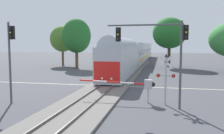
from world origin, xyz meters
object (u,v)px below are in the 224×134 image
object	(u,v)px
oak_behind_train	(76,36)
crossing_signal_mast	(166,74)
commuter_train	(138,52)
crossing_gate_near	(139,85)
elm_centre_background	(169,33)
pine_left_background	(63,39)
traffic_signal_near_right	(159,42)
traffic_signal_near_left	(11,50)

from	to	relation	value
oak_behind_train	crossing_signal_mast	bearing A→B (deg)	-57.24
commuter_train	oak_behind_train	distance (m)	16.63
crossing_gate_near	crossing_signal_mast	world-z (taller)	crossing_signal_mast
commuter_train	elm_centre_background	bearing A→B (deg)	-42.73
commuter_train	crossing_gate_near	distance (m)	37.50
crossing_signal_mast	oak_behind_train	xyz separation A→B (m)	(-16.16, 25.11, 3.81)
pine_left_background	elm_centre_background	size ratio (longest dim) A/B	0.86
crossing_gate_near	traffic_signal_near_right	bearing A→B (deg)	-43.33
commuter_train	oak_behind_train	xyz separation A→B (m)	(-10.32, -12.59, 3.41)
traffic_signal_near_left	crossing_signal_mast	bearing A→B (deg)	9.39
crossing_gate_near	elm_centre_background	distance (m)	31.51
commuter_train	traffic_signal_near_left	xyz separation A→B (m)	(-5.60, -39.59, 1.39)
crossing_signal_mast	pine_left_background	bearing A→B (deg)	125.02
oak_behind_train	elm_centre_background	xyz separation A→B (m)	(17.23, 6.20, 0.64)
crossing_gate_near	traffic_signal_near_right	size ratio (longest dim) A/B	1.00
crossing_gate_near	pine_left_background	size ratio (longest dim) A/B	0.71
pine_left_background	traffic_signal_near_left	bearing A→B (deg)	-73.10
crossing_gate_near	pine_left_background	distance (m)	35.78
traffic_signal_near_right	pine_left_background	bearing A→B (deg)	123.53
traffic_signal_near_right	elm_centre_background	size ratio (longest dim) A/B	0.62
crossing_gate_near	traffic_signal_near_left	size ratio (longest dim) A/B	0.98
crossing_signal_mast	oak_behind_train	world-z (taller)	oak_behind_train
traffic_signal_near_left	oak_behind_train	world-z (taller)	oak_behind_train
crossing_signal_mast	elm_centre_background	bearing A→B (deg)	88.04
oak_behind_train	pine_left_background	size ratio (longest dim) A/B	1.10
traffic_signal_near_left	traffic_signal_near_right	world-z (taller)	traffic_signal_near_left
commuter_train	pine_left_background	world-z (taller)	pine_left_background
commuter_train	traffic_signal_near_left	bearing A→B (deg)	-98.05
commuter_train	traffic_signal_near_right	world-z (taller)	traffic_signal_near_right
traffic_signal_near_left	traffic_signal_near_right	xyz separation A→B (m)	(10.94, 0.90, 0.52)
commuter_train	pine_left_background	xyz separation A→B (m)	(-15.38, -7.41, 3.00)
traffic_signal_near_left	elm_centre_background	size ratio (longest dim) A/B	0.62
commuter_train	crossing_gate_near	xyz separation A→B (m)	(3.85, -37.28, -1.32)
traffic_signal_near_right	elm_centre_background	distance (m)	32.42
commuter_train	traffic_signal_near_right	xyz separation A→B (m)	(5.34, -38.69, 1.91)
elm_centre_background	crossing_gate_near	bearing A→B (deg)	-95.66
pine_left_background	oak_behind_train	bearing A→B (deg)	-45.61
commuter_train	crossing_gate_near	size ratio (longest dim) A/B	11.17
crossing_signal_mast	traffic_signal_near_right	size ratio (longest dim) A/B	0.62
pine_left_background	elm_centre_background	distance (m)	22.34
traffic_signal_near_right	elm_centre_background	xyz separation A→B (m)	(1.57, 32.31, 2.14)
crossing_signal_mast	traffic_signal_near_left	world-z (taller)	traffic_signal_near_left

